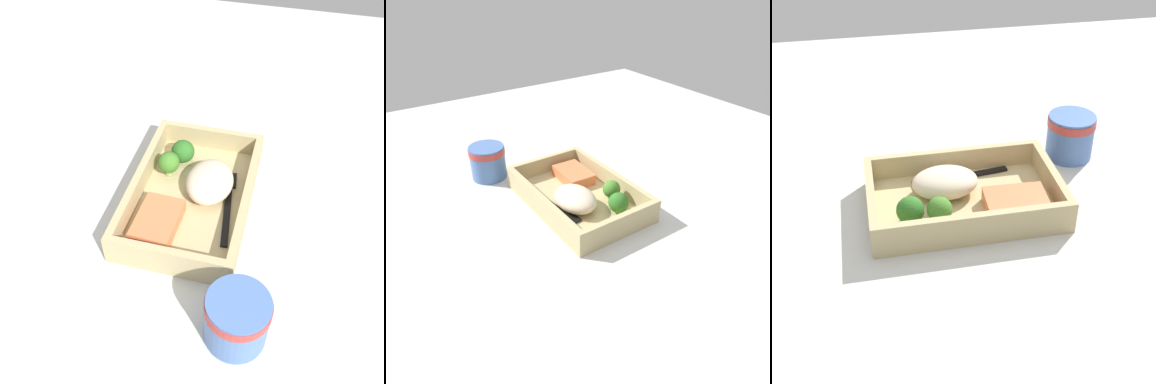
% 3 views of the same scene
% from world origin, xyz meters
% --- Properties ---
extents(ground_plane, '(1.60, 1.60, 0.02)m').
position_xyz_m(ground_plane, '(0.00, 0.00, -0.01)').
color(ground_plane, beige).
extents(takeout_tray, '(0.29, 0.19, 0.01)m').
position_xyz_m(takeout_tray, '(0.00, 0.00, 0.01)').
color(takeout_tray, tan).
rests_on(takeout_tray, ground_plane).
extents(tray_rim, '(0.29, 0.19, 0.04)m').
position_xyz_m(tray_rim, '(0.00, 0.00, 0.03)').
color(tray_rim, tan).
rests_on(tray_rim, takeout_tray).
extents(salmon_fillet, '(0.09, 0.07, 0.02)m').
position_xyz_m(salmon_fillet, '(-0.07, 0.04, 0.02)').
color(salmon_fillet, '#EC7345').
rests_on(salmon_fillet, takeout_tray).
extents(mashed_potatoes, '(0.10, 0.08, 0.04)m').
position_xyz_m(mashed_potatoes, '(0.02, -0.02, 0.03)').
color(mashed_potatoes, beige).
rests_on(mashed_potatoes, takeout_tray).
extents(broccoli_floret_1, '(0.04, 0.04, 0.04)m').
position_xyz_m(broccoli_floret_1, '(0.09, 0.04, 0.03)').
color(broccoli_floret_1, '#7D9E53').
rests_on(broccoli_floret_1, takeout_tray).
extents(broccoli_floret_2, '(0.04, 0.04, 0.05)m').
position_xyz_m(broccoli_floret_2, '(0.05, 0.05, 0.04)').
color(broccoli_floret_2, '#88A05C').
rests_on(broccoli_floret_2, takeout_tray).
extents(fork, '(0.16, 0.04, 0.00)m').
position_xyz_m(fork, '(0.00, -0.06, 0.01)').
color(fork, black).
rests_on(fork, takeout_tray).
extents(paper_cup, '(0.08, 0.08, 0.08)m').
position_xyz_m(paper_cup, '(-0.21, -0.11, 0.04)').
color(paper_cup, '#496BAB').
rests_on(paper_cup, ground_plane).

